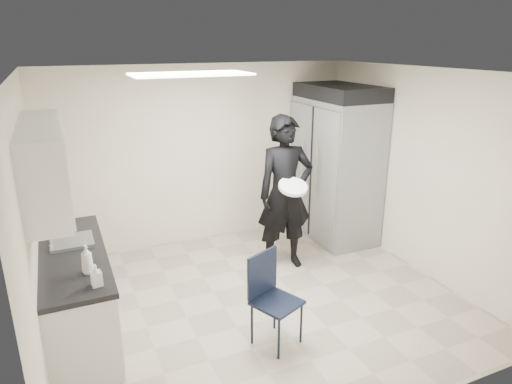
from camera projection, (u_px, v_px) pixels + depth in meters
name	position (u px, v px, depth m)	size (l,w,h in m)	color
floor	(260.00, 300.00, 5.35)	(4.50, 4.50, 0.00)	tan
ceiling	(260.00, 72.00, 4.53)	(4.50, 4.50, 0.00)	silver
back_wall	(203.00, 155.00, 6.68)	(4.50, 4.50, 0.00)	beige
left_wall	(31.00, 228.00, 4.08)	(4.00, 4.00, 0.00)	beige
right_wall	(420.00, 172.00, 5.81)	(4.00, 4.00, 0.00)	beige
ceiling_panel	(191.00, 74.00, 4.66)	(1.20, 0.60, 0.02)	white
lower_counter	(77.00, 295.00, 4.64)	(0.60, 1.90, 0.86)	silver
countertop	(72.00, 255.00, 4.50)	(0.64, 1.95, 0.05)	black
sink	(73.00, 246.00, 4.73)	(0.42, 0.40, 0.14)	gray
faucet	(50.00, 236.00, 4.60)	(0.02, 0.02, 0.24)	silver
upper_cabinets	(44.00, 164.00, 4.15)	(0.35, 1.80, 0.75)	silver
towel_dispenser	(40.00, 158.00, 5.19)	(0.22, 0.30, 0.35)	black
notice_sticker_left	(33.00, 232.00, 4.19)	(0.00, 0.12, 0.07)	yellow
notice_sticker_right	(34.00, 229.00, 4.38)	(0.00, 0.12, 0.07)	yellow
commercial_fridge	(336.00, 170.00, 6.83)	(0.80, 1.35, 2.10)	gray
fridge_compressor	(340.00, 92.00, 6.47)	(0.80, 1.35, 0.20)	black
folding_chair	(277.00, 303.00, 4.46)	(0.41, 0.41, 0.92)	black
man_tuxedo	(285.00, 194.00, 5.88)	(0.75, 0.50, 2.03)	black
bucket_lid	(293.00, 187.00, 5.60)	(0.36, 0.36, 0.05)	white
soap_bottle_a	(87.00, 259.00, 4.06)	(0.11, 0.11, 0.27)	white
soap_bottle_b	(96.00, 275.00, 3.86)	(0.09, 0.09, 0.20)	silver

